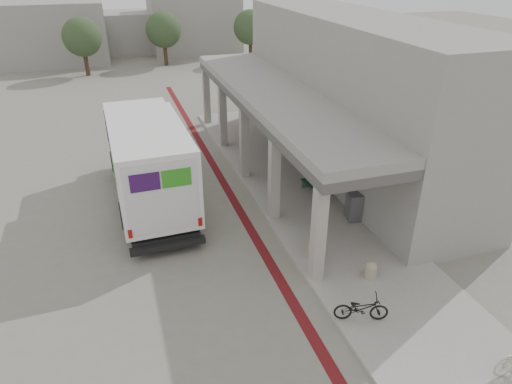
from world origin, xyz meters
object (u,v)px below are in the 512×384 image
object	(u,v)px
bicycle_black	(361,308)
fedex_truck	(147,159)
bench	(313,188)
utility_cabinet	(354,206)

from	to	relation	value
bicycle_black	fedex_truck	bearing A→B (deg)	46.95
fedex_truck	bench	size ratio (longest dim) A/B	5.14
fedex_truck	bicycle_black	size ratio (longest dim) A/B	5.66
bench	bicycle_black	size ratio (longest dim) A/B	1.10
fedex_truck	utility_cabinet	world-z (taller)	fedex_truck
utility_cabinet	bicycle_black	distance (m)	5.62
bench	utility_cabinet	world-z (taller)	utility_cabinet
bench	bicycle_black	xyz separation A→B (m)	(-1.88, -7.41, 0.12)
bench	utility_cabinet	bearing A→B (deg)	-82.12
utility_cabinet	fedex_truck	bearing A→B (deg)	161.73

